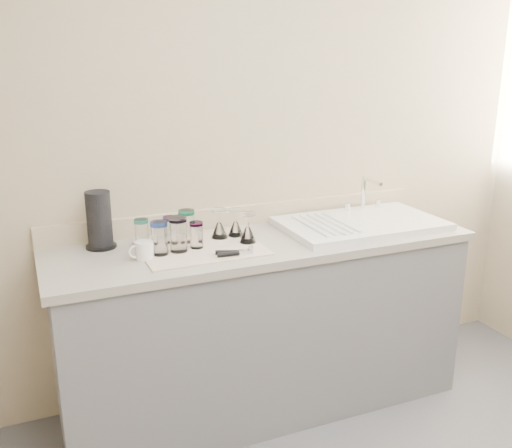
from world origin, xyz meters
name	(u,v)px	position (x,y,z in m)	size (l,w,h in m)	color
room_envelope	(446,135)	(0.00, 0.00, 1.56)	(3.54, 3.50, 2.52)	#4B4C50
counter_unit	(263,324)	(0.00, 1.20, 0.45)	(2.06, 0.62, 0.90)	slate
sink_unit	(361,223)	(0.55, 1.20, 0.92)	(0.82, 0.50, 0.22)	white
dish_towel	(201,248)	(-0.32, 1.19, 0.90)	(0.55, 0.42, 0.01)	white
tumbler_teal	(142,233)	(-0.56, 1.31, 0.97)	(0.07, 0.07, 0.13)	white
tumbler_cyan	(170,229)	(-0.43, 1.32, 0.97)	(0.06, 0.06, 0.12)	white
tumbler_purple	(187,226)	(-0.35, 1.30, 0.99)	(0.08, 0.08, 0.15)	white
tumbler_magenta	(159,238)	(-0.51, 1.17, 0.98)	(0.08, 0.08, 0.15)	white
tumbler_blue	(178,234)	(-0.43, 1.18, 0.99)	(0.08, 0.08, 0.16)	white
tumbler_lavender	(196,235)	(-0.34, 1.19, 0.97)	(0.06, 0.06, 0.12)	white
goblet_back_left	(219,228)	(-0.19, 1.29, 0.96)	(0.08, 0.08, 0.14)	white
goblet_back_right	(236,227)	(-0.11, 1.29, 0.95)	(0.07, 0.07, 0.13)	white
goblet_front_right	(248,232)	(-0.09, 1.17, 0.96)	(0.08, 0.08, 0.14)	white
can_opener	(235,253)	(-0.21, 1.03, 0.92)	(0.16, 0.08, 0.02)	silver
white_mug	(144,250)	(-0.59, 1.15, 0.94)	(0.11, 0.08, 0.08)	white
paper_towel_roll	(99,221)	(-0.74, 1.39, 1.03)	(0.14, 0.14, 0.27)	black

